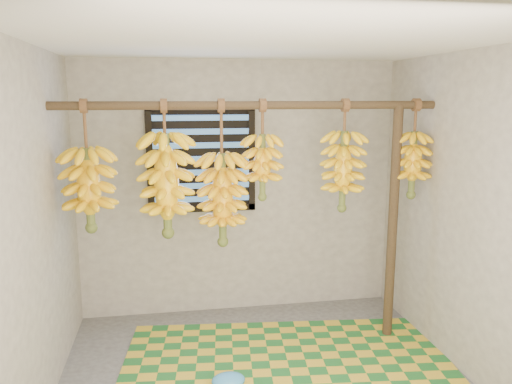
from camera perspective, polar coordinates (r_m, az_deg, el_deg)
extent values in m
cube|color=silver|center=(3.21, 1.76, 16.92)|extent=(3.00, 3.00, 0.01)
cube|color=slate|center=(4.76, -1.98, 0.35)|extent=(3.00, 0.01, 2.40)
cube|color=slate|center=(3.36, -24.52, -5.08)|extent=(0.01, 3.00, 2.40)
cube|color=slate|center=(3.89, 23.95, -2.95)|extent=(0.01, 3.00, 2.40)
cube|color=black|center=(4.65, -6.24, 3.80)|extent=(1.00, 0.04, 1.00)
cylinder|color=#43331E|center=(3.88, -0.39, 9.88)|extent=(3.00, 0.06, 0.06)
cylinder|color=#43331E|center=(4.38, 15.34, -3.63)|extent=(0.08, 0.08, 2.00)
ellipsoid|color=#3689CB|center=(3.83, -3.18, -20.71)|extent=(0.26, 0.19, 0.10)
cylinder|color=brown|center=(3.88, -18.96, 7.04)|extent=(0.02, 0.02, 0.37)
cylinder|color=#4C5923|center=(3.93, -18.56, 0.54)|extent=(0.06, 0.06, 0.59)
cylinder|color=brown|center=(3.83, -10.45, 8.15)|extent=(0.02, 0.02, 0.27)
cylinder|color=#4C5923|center=(3.88, -10.20, 1.06)|extent=(0.07, 0.07, 0.75)
cylinder|color=brown|center=(3.86, -3.97, 7.13)|extent=(0.02, 0.02, 0.43)
cylinder|color=#4C5923|center=(3.93, -3.87, -0.57)|extent=(0.06, 0.06, 0.69)
cylinder|color=brown|center=(3.90, 0.75, 8.26)|extent=(0.02, 0.02, 0.28)
cylinder|color=#4C5923|center=(3.93, 0.73, 3.15)|extent=(0.05, 0.05, 0.48)
cylinder|color=brown|center=(4.08, 10.11, 8.32)|extent=(0.02, 0.02, 0.26)
cylinder|color=#4C5923|center=(4.11, 9.92, 2.63)|extent=(0.05, 0.05, 0.61)
cylinder|color=brown|center=(4.32, 17.76, 8.04)|extent=(0.02, 0.02, 0.28)
cylinder|color=#4C5923|center=(4.35, 17.48, 3.26)|extent=(0.05, 0.05, 0.51)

